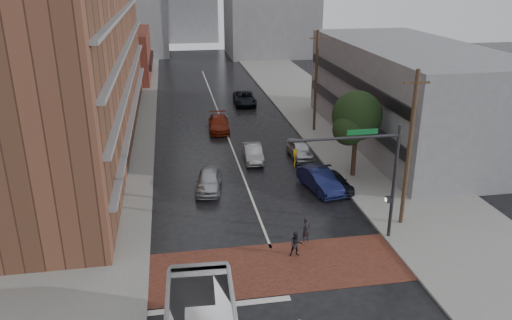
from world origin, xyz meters
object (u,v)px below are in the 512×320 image
object	(u,v)px
suv_travel	(245,98)
car_parked_near	(320,180)
car_parked_far	(300,149)
pedestrian_a	(306,229)
car_parked_mid	(334,182)
pedestrian_b	(296,244)
car_travel_a	(209,181)
car_travel_c	(219,124)
car_travel_b	(253,153)

from	to	relation	value
suv_travel	car_parked_near	xyz separation A→B (m)	(1.69, -25.76, 0.04)
car_parked_far	pedestrian_a	bearing A→B (deg)	-103.14
car_parked_mid	pedestrian_b	bearing A→B (deg)	-130.46
car_parked_mid	car_parked_near	bearing A→B (deg)	170.26
pedestrian_a	car_parked_mid	size ratio (longest dim) A/B	0.38
pedestrian_a	car_parked_mid	distance (m)	8.09
pedestrian_b	car_parked_far	world-z (taller)	car_parked_far
car_travel_a	car_parked_near	bearing A→B (deg)	-0.82
car_travel_c	car_parked_mid	world-z (taller)	car_travel_c
car_travel_a	suv_travel	world-z (taller)	car_travel_a
pedestrian_a	car_parked_near	xyz separation A→B (m)	(2.96, 7.00, 0.01)
pedestrian_b	car_parked_near	xyz separation A→B (m)	(3.97, 8.53, 0.04)
pedestrian_a	car_parked_mid	bearing A→B (deg)	36.22
car_travel_a	car_parked_near	xyz separation A→B (m)	(8.07, -1.44, 0.04)
car_parked_near	suv_travel	bearing A→B (deg)	82.76
car_travel_a	car_travel_b	distance (m)	6.87
car_travel_b	car_parked_mid	world-z (taller)	car_travel_b
car_parked_near	car_parked_far	distance (m)	6.84
pedestrian_a	car_parked_near	size ratio (longest dim) A/B	0.33
car_travel_b	car_parked_far	size ratio (longest dim) A/B	0.95
car_travel_c	car_travel_a	bearing A→B (deg)	-95.71
suv_travel	car_parked_far	world-z (taller)	car_parked_far
pedestrian_b	car_travel_c	bearing A→B (deg)	101.16
car_travel_a	pedestrian_b	bearing A→B (deg)	-58.29
car_travel_c	car_parked_far	size ratio (longest dim) A/B	1.13
pedestrian_b	car_travel_b	world-z (taller)	pedestrian_b
car_travel_a	car_parked_far	size ratio (longest dim) A/B	0.99
pedestrian_b	car_parked_far	size ratio (longest dim) A/B	0.34
pedestrian_b	suv_travel	xyz separation A→B (m)	(2.27, 34.28, -0.00)
car_travel_b	car_travel_c	world-z (taller)	car_travel_c
pedestrian_a	car_parked_far	world-z (taller)	pedestrian_a
car_parked_mid	car_parked_far	distance (m)	6.89
pedestrian_b	car_parked_mid	size ratio (longest dim) A/B	0.36
pedestrian_a	suv_travel	xyz separation A→B (m)	(1.26, 32.76, -0.03)
car_travel_a	pedestrian_a	bearing A→B (deg)	-49.47
car_travel_a	car_travel_c	bearing A→B (deg)	90.51
car_travel_c	car_parked_mid	bearing A→B (deg)	-63.21
car_travel_a	car_travel_c	world-z (taller)	car_travel_a
car_travel_a	car_parked_near	world-z (taller)	car_parked_near
car_travel_c	car_parked_far	world-z (taller)	car_parked_far
car_travel_a	car_travel_b	size ratio (longest dim) A/B	1.05
pedestrian_a	suv_travel	bearing A→B (deg)	64.10
car_travel_b	car_parked_far	bearing A→B (deg)	2.39
pedestrian_a	pedestrian_b	bearing A→B (deg)	-147.16
pedestrian_a	car_travel_b	bearing A→B (deg)	70.01
car_travel_b	car_parked_far	xyz separation A→B (m)	(4.14, -0.03, 0.06)
car_parked_far	car_travel_a	bearing A→B (deg)	-147.12
pedestrian_a	car_travel_b	distance (m)	13.90
suv_travel	car_parked_far	xyz separation A→B (m)	(1.98, -18.92, 0.01)
car_travel_b	car_parked_far	world-z (taller)	car_parked_far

